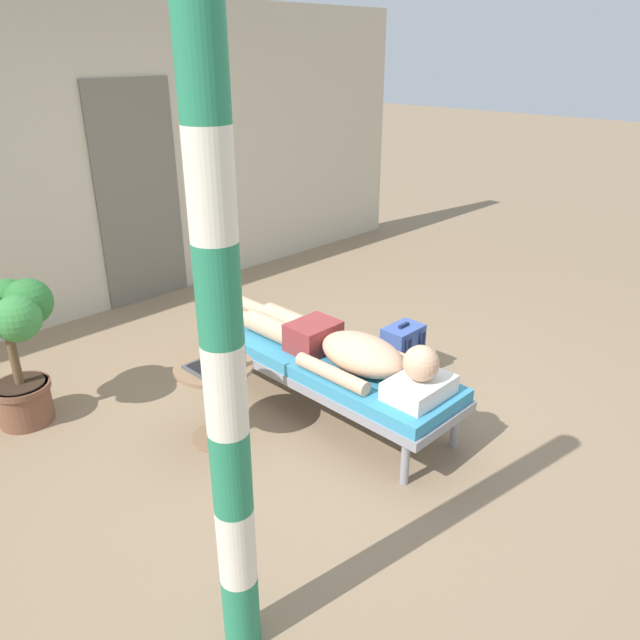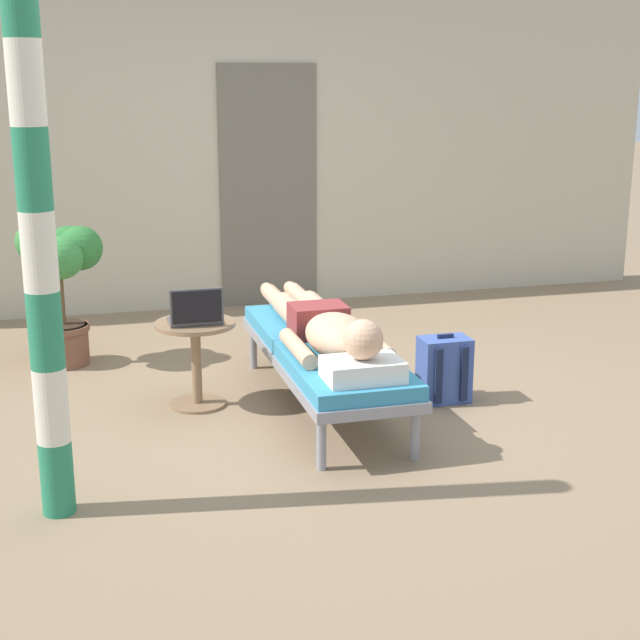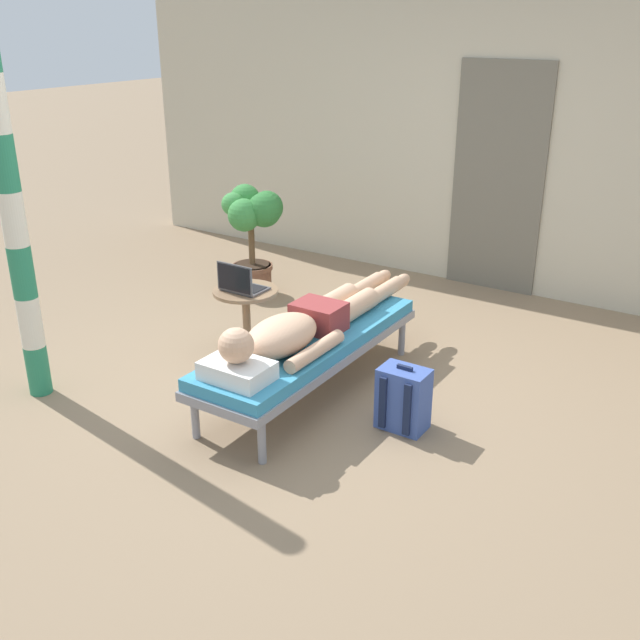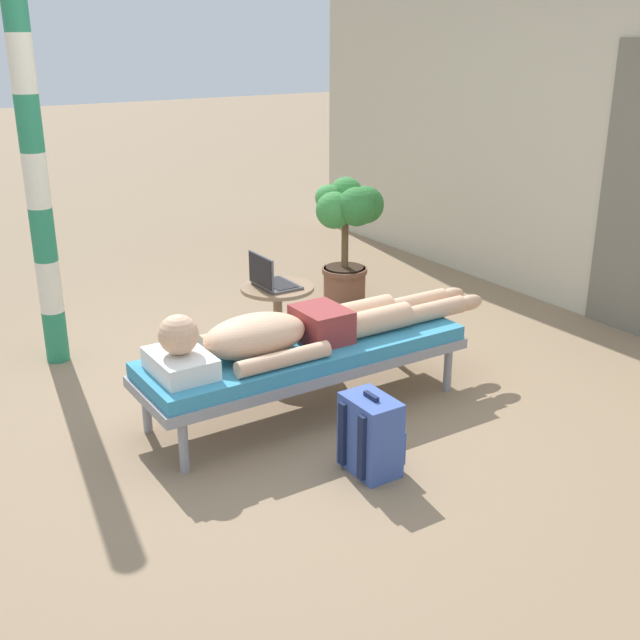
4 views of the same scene
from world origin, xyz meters
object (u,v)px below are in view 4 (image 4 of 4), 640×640
Objects in this scene: potted_plant at (348,225)px; lounge_chair at (305,356)px; side_table at (278,310)px; porch_post at (36,180)px; person_reclining at (293,330)px; backpack at (371,435)px; laptop at (270,279)px.

lounge_chair is at bearing -41.73° from potted_plant.
side_table is 0.22× the size of porch_post.
potted_plant is (-1.48, 1.32, 0.29)m from lounge_chair.
potted_plant reaches higher than lounge_chair.
porch_post is at bearing -123.01° from side_table.
potted_plant is at bearing 124.89° from side_table.
person_reclining is 0.89× the size of porch_post.
porch_post is (-2.28, -0.93, 1.02)m from backpack.
lounge_chair is 6.26× the size of laptop.
person_reclining is 7.00× the size of laptop.
potted_plant is (-1.48, 1.40, 0.12)m from person_reclining.
porch_post reaches higher than person_reclining.
person_reclining is 5.12× the size of backpack.
backpack is (1.47, -0.26, -0.39)m from laptop.
person_reclining is (-0.00, -0.08, 0.17)m from lounge_chair.
person_reclining is at bearing -23.59° from side_table.
porch_post is (-0.81, -1.25, 0.86)m from side_table.
backpack is at bearing 0.28° from person_reclining.
lounge_chair is 2.00m from potted_plant.
laptop is 0.73× the size of backpack.
lounge_chair is 0.19m from person_reclining.
laptop is at bearing 55.89° from porch_post.
potted_plant is at bearing 147.94° from backpack.
side_table is at bearing 156.41° from person_reclining.
potted_plant is at bearing 136.63° from person_reclining.
porch_post is at bearing -157.73° from backpack.
laptop reaches higher than person_reclining.
potted_plant is (-0.75, 1.08, 0.28)m from side_table.
lounge_chair is 0.80× the size of porch_post.
backpack is (0.75, -0.07, -0.15)m from lounge_chair.
person_reclining reaches higher than lounge_chair.
potted_plant reaches higher than side_table.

